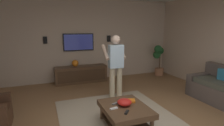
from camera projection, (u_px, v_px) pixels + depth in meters
name	position (u px, v px, depth m)	size (l,w,h in m)	color
wall_back_tv	(88.00, 40.00, 6.41)	(0.10, 6.41, 2.78)	#BCA893
area_rug	(121.00, 121.00, 3.67)	(2.87, 2.31, 0.01)	tan
coffee_table	(125.00, 111.00, 3.43)	(1.00, 0.80, 0.40)	#513823
media_console	(81.00, 74.00, 6.19)	(0.45, 1.70, 0.55)	#513823
tv	(79.00, 42.00, 6.21)	(0.05, 1.02, 0.58)	black
person_standing	(116.00, 63.00, 4.71)	(0.55, 0.55, 1.64)	#C6B793
potted_plant_tall	(159.00, 57.00, 7.05)	(0.52, 0.52, 1.17)	#9E6B4C
bowl	(124.00, 102.00, 3.44)	(0.27, 0.27, 0.12)	red
remote_white	(114.00, 108.00, 3.29)	(0.15, 0.04, 0.02)	white
remote_black	(127.00, 112.00, 3.15)	(0.15, 0.04, 0.02)	black
remote_grey	(115.00, 103.00, 3.51)	(0.15, 0.04, 0.02)	slate
book	(129.00, 101.00, 3.62)	(0.22, 0.16, 0.04)	orange
vase_round	(75.00, 63.00, 6.08)	(0.22, 0.22, 0.22)	orange
wall_speaker_left	(109.00, 39.00, 6.58)	(0.06, 0.12, 0.22)	black
wall_speaker_right	(45.00, 40.00, 5.83)	(0.06, 0.12, 0.22)	black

